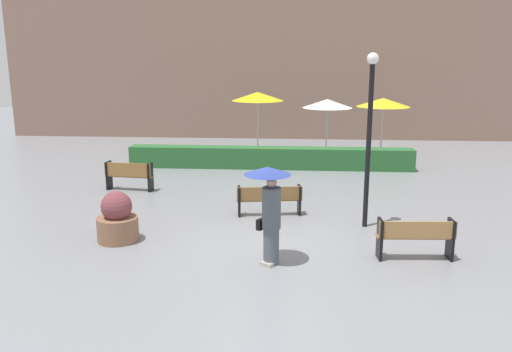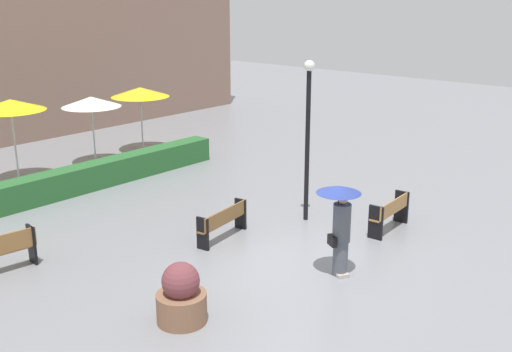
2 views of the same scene
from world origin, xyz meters
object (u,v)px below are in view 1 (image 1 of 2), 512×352
object	(u,v)px
bench_mid_center	(269,198)
patio_umbrella_yellow_far	(383,102)
pedestrian_with_umbrella	(270,203)
patio_umbrella_white	(327,104)
bench_far_left	(129,174)
lamp_post	(370,124)
patio_umbrella_yellow	(258,97)
planter_pot	(117,220)
bench_near_right	(416,236)

from	to	relation	value
bench_mid_center	patio_umbrella_yellow_far	bearing A→B (deg)	63.09
pedestrian_with_umbrella	patio_umbrella_white	distance (m)	11.54
bench_far_left	lamp_post	xyz separation A→B (m)	(6.94, -3.02, 2.04)
patio_umbrella_yellow	patio_umbrella_white	size ratio (longest dim) A/B	1.11
patio_umbrella_yellow_far	planter_pot	bearing A→B (deg)	-125.94
planter_pot	patio_umbrella_white	bearing A→B (deg)	62.64
bench_mid_center	patio_umbrella_yellow	distance (m)	8.51
bench_mid_center	patio_umbrella_white	size ratio (longest dim) A/B	0.72
bench_mid_center	patio_umbrella_yellow_far	distance (m)	9.46
patio_umbrella_white	patio_umbrella_yellow_far	size ratio (longest dim) A/B	0.98
patio_umbrella_white	patio_umbrella_yellow_far	xyz separation A→B (m)	(2.26, 0.18, 0.05)
pedestrian_with_umbrella	patio_umbrella_yellow	world-z (taller)	patio_umbrella_yellow
bench_near_right	patio_umbrella_yellow_far	bearing A→B (deg)	84.71
pedestrian_with_umbrella	patio_umbrella_yellow	distance (m)	11.59
planter_pot	patio_umbrella_yellow	xyz separation A→B (m)	(2.48, 10.39, 1.99)
bench_near_right	lamp_post	xyz separation A→B (m)	(-0.76, 2.09, 2.05)
patio_umbrella_white	planter_pot	bearing A→B (deg)	-117.36
pedestrian_with_umbrella	lamp_post	distance (m)	3.63
patio_umbrella_yellow	patio_umbrella_yellow_far	xyz separation A→B (m)	(5.09, 0.06, -0.21)
planter_pot	lamp_post	distance (m)	6.31
bench_near_right	planter_pot	distance (m)	6.58
planter_pot	bench_far_left	bearing A→B (deg)	104.42
bench_far_left	bench_near_right	xyz separation A→B (m)	(7.70, -5.12, -0.01)
patio_umbrella_yellow	patio_umbrella_yellow_far	size ratio (longest dim) A/B	1.09
bench_near_right	patio_umbrella_yellow	bearing A→B (deg)	110.23
lamp_post	planter_pot	bearing A→B (deg)	-165.93
bench_far_left	pedestrian_with_umbrella	distance (m)	7.31
patio_umbrella_yellow	planter_pot	bearing A→B (deg)	-103.43
patio_umbrella_yellow	patio_umbrella_yellow_far	bearing A→B (deg)	0.69
bench_mid_center	planter_pot	xyz separation A→B (m)	(-3.37, -2.17, 0.02)
patio_umbrella_yellow	bench_near_right	bearing A→B (deg)	-69.77
patio_umbrella_white	pedestrian_with_umbrella	bearing A→B (deg)	-98.92
patio_umbrella_yellow_far	patio_umbrella_white	bearing A→B (deg)	-175.51
bench_near_right	lamp_post	world-z (taller)	lamp_post
bench_mid_center	lamp_post	xyz separation A→B (m)	(2.41, -0.72, 2.09)
patio_umbrella_yellow	patio_umbrella_white	bearing A→B (deg)	-2.35
bench_near_right	patio_umbrella_yellow_far	world-z (taller)	patio_umbrella_yellow_far
bench_far_left	bench_near_right	world-z (taller)	bench_far_left
bench_mid_center	patio_umbrella_yellow_far	xyz separation A→B (m)	(4.20, 8.28, 1.80)
pedestrian_with_umbrella	planter_pot	size ratio (longest dim) A/B	1.73
pedestrian_with_umbrella	lamp_post	bearing A→B (deg)	48.38
bench_far_left	patio_umbrella_yellow	world-z (taller)	patio_umbrella_yellow
patio_umbrella_white	patio_umbrella_yellow_far	bearing A→B (deg)	4.49
pedestrian_with_umbrella	planter_pot	distance (m)	3.78
patio_umbrella_white	lamp_post	bearing A→B (deg)	-86.94
patio_umbrella_yellow_far	patio_umbrella_yellow	bearing A→B (deg)	-179.31
bench_near_right	planter_pot	xyz separation A→B (m)	(-6.55, 0.65, -0.01)
bench_mid_center	patio_umbrella_yellow	bearing A→B (deg)	96.19
patio_umbrella_yellow_far	bench_mid_center	bearing A→B (deg)	-116.91
planter_pot	lamp_post	world-z (taller)	lamp_post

